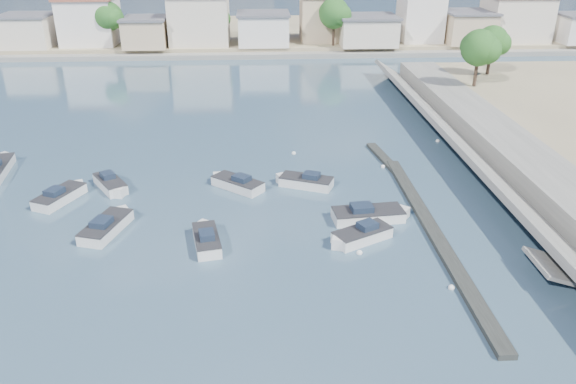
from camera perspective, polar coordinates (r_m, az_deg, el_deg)
The scene contains 16 objects.
ground at distance 67.31m, azimuth 1.44°, elevation 8.18°, with size 400.00×400.00×0.00m, color #2A4554.
seawall_walkway at distance 47.88m, azimuth 26.85°, elevation -0.72°, with size 5.00×90.00×1.80m, color slate.
breakwater at distance 43.38m, azimuth 13.42°, elevation -2.20°, with size 2.00×31.02×0.35m.
far_shore_land at distance 117.83m, azimuth -0.59°, elevation 15.87°, with size 160.00×40.00×1.40m, color gray.
far_shore_quay at distance 97.24m, azimuth -0.01°, elevation 13.72°, with size 160.00×2.50×0.80m, color slate.
far_town at distance 103.40m, azimuth 6.01°, elevation 16.82°, with size 113.01×12.80×8.35m.
shore_trees at distance 94.24m, azimuth 5.39°, elevation 16.84°, with size 74.56×38.32×7.92m.
motorboat_a at distance 38.89m, azimuth -8.30°, elevation -4.75°, with size 2.34×4.63×1.48m.
motorboat_b at distance 42.17m, azimuth -17.81°, elevation -3.28°, with size 3.17×5.29×1.48m.
motorboat_c at distance 46.96m, azimuth -5.35°, elevation 0.87°, with size 4.56×4.21×1.48m.
motorboat_d at distance 39.14m, azimuth 7.27°, elevation -4.48°, with size 4.53×3.48×1.48m.
motorboat_e at distance 48.11m, azimuth -21.99°, elevation -0.35°, with size 3.44×4.91×1.48m.
motorboat_f at distance 47.11m, azimuth 1.59°, elevation 1.05°, with size 4.87×3.28×1.48m.
motorboat_g at distance 48.73m, azimuth -17.52°, elevation 0.68°, with size 3.55×4.35×1.48m.
motorboat_h at distance 42.09m, azimuth 8.50°, elevation -2.32°, with size 5.92×2.58×1.48m.
mooring_buoys at distance 43.51m, azimuth 8.77°, elevation -1.87°, with size 16.88×35.12×0.40m.
Camera 1 is at (-5.19, -24.20, 19.55)m, focal length 35.00 mm.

